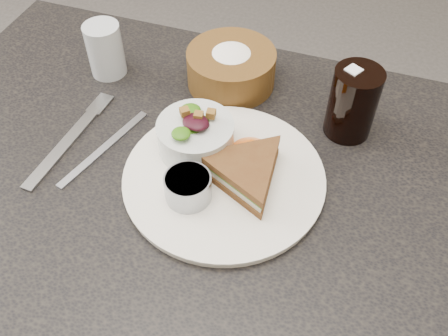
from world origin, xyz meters
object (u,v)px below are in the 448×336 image
dining_table (198,283)px  dressing_ramekin (188,187)px  bread_basket (231,63)px  water_glass (105,50)px  sandwich (246,172)px  dinner_plate (224,178)px  cola_glass (353,100)px  salad_bowl (195,132)px

dining_table → dressing_ramekin: dressing_ramekin is taller
dining_table → bread_basket: size_ratio=6.32×
dressing_ramekin → water_glass: (-0.25, 0.24, 0.02)m
sandwich → dinner_plate: bearing=-153.4°
dinner_plate → sandwich: sandwich is taller
dinner_plate → water_glass: 0.34m
dining_table → sandwich: bearing=-2.1°
bread_basket → cola_glass: bearing=-13.6°
salad_bowl → water_glass: 0.27m
dining_table → water_glass: (-0.23, 0.18, 0.42)m
cola_glass → water_glass: (-0.45, 0.01, -0.02)m
dressing_ramekin → bread_basket: size_ratio=0.43×
dinner_plate → cola_glass: (0.16, 0.17, 0.06)m
dinner_plate → bread_basket: bread_basket is taller
dressing_ramekin → water_glass: size_ratio=0.69×
salad_bowl → water_glass: bearing=148.5°
dining_table → cola_glass: bearing=37.5°
sandwich → cola_glass: 0.21m
dining_table → water_glass: size_ratio=10.14×
dinner_plate → dressing_ramekin: size_ratio=4.43×
dinner_plate → sandwich: bearing=1.1°
sandwich → dressing_ramekin: same height
salad_bowl → sandwich: bearing=-23.0°
dinner_plate → salad_bowl: bearing=146.2°
sandwich → cola_glass: size_ratio=1.16×
bread_basket → cola_glass: size_ratio=1.20×
dressing_ramekin → sandwich: bearing=38.5°
dinner_plate → salad_bowl: (-0.06, 0.04, 0.04)m
dinner_plate → bread_basket: 0.24m
sandwich → bread_basket: 0.25m
sandwich → water_glass: size_ratio=1.56×
bread_basket → water_glass: water_glass is taller
salad_bowl → bread_basket: 0.18m
dinner_plate → bread_basket: (-0.06, 0.23, 0.04)m
dining_table → cola_glass: size_ratio=7.55×
bread_basket → cola_glass: 0.23m
dinner_plate → bread_basket: size_ratio=1.91×
bread_basket → dining_table: bearing=-89.2°
sandwich → salad_bowl: 0.10m
sandwich → dressing_ramekin: 0.09m
salad_bowl → dining_table: bearing=-90.9°
water_glass → dressing_ramekin: bearing=-42.8°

